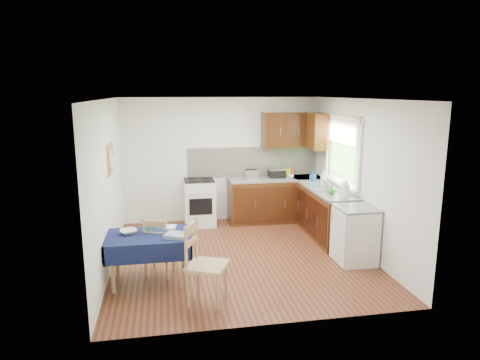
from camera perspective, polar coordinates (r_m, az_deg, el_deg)
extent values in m
plane|color=#4E2214|center=(7.02, 0.05, -10.11)|extent=(4.20, 4.20, 0.00)
cube|color=white|center=(6.52, 0.06, 10.75)|extent=(4.00, 4.20, 0.02)
cube|color=white|center=(8.70, -2.41, 2.72)|extent=(4.00, 0.02, 2.50)
cube|color=white|center=(4.67, 4.66, -5.27)|extent=(4.00, 0.02, 2.50)
cube|color=white|center=(6.61, -17.27, -0.69)|extent=(0.02, 4.20, 2.50)
cube|color=white|center=(7.28, 15.75, 0.50)|extent=(0.02, 4.20, 2.50)
cube|color=#381509|center=(8.78, 4.72, -2.69)|extent=(1.90, 0.60, 0.86)
cube|color=#381509|center=(7.93, 11.42, -4.48)|extent=(0.60, 1.70, 0.86)
cube|color=gray|center=(8.68, 4.77, 0.18)|extent=(1.90, 0.60, 0.04)
cube|color=gray|center=(7.81, 11.55, -1.31)|extent=(0.60, 1.70, 0.04)
cube|color=gray|center=(8.87, 8.83, 0.33)|extent=(0.60, 0.60, 0.04)
cube|color=beige|center=(8.80, 1.81, 2.50)|extent=(2.70, 0.02, 0.60)
cube|color=#381509|center=(8.75, 6.89, 6.66)|extent=(1.20, 0.35, 0.70)
cube|color=#381509|center=(8.49, 10.50, 6.39)|extent=(0.35, 0.50, 0.70)
cube|color=white|center=(8.52, -5.43, -3.02)|extent=(0.60, 0.60, 0.90)
cube|color=black|center=(8.41, -5.48, -0.02)|extent=(0.58, 0.58, 0.02)
cube|color=black|center=(8.22, -5.24, -3.56)|extent=(0.44, 0.01, 0.32)
cube|color=#315523|center=(7.86, 13.54, 3.27)|extent=(0.01, 1.40, 0.85)
cube|color=white|center=(7.78, 13.67, 8.01)|extent=(0.04, 1.48, 0.06)
cube|color=white|center=(7.95, 13.25, -0.65)|extent=(0.04, 1.48, 0.06)
cube|color=#C8B78B|center=(7.79, 13.49, 6.40)|extent=(0.02, 1.36, 0.44)
cube|color=white|center=(6.88, 15.09, -7.22)|extent=(0.55, 0.58, 0.85)
cube|color=gray|center=(6.75, 15.29, -3.64)|extent=(0.58, 0.60, 0.03)
cube|color=tan|center=(6.84, -16.95, 2.71)|extent=(0.02, 0.62, 0.47)
cube|color=#A36E44|center=(6.84, -16.82, 2.72)|extent=(0.01, 0.56, 0.41)
cube|color=white|center=(6.75, -16.82, 2.78)|extent=(0.00, 0.18, 0.24)
cube|color=white|center=(6.97, -16.58, 2.06)|extent=(0.00, 0.15, 0.20)
cube|color=#0F153C|center=(6.04, -12.06, -7.30)|extent=(1.10, 0.73, 0.03)
cube|color=#0F153C|center=(5.72, -12.12, -9.61)|extent=(1.14, 0.02, 0.26)
cube|color=#0F153C|center=(6.43, -11.92, -7.19)|extent=(1.14, 0.02, 0.26)
cube|color=#0F153C|center=(6.12, -17.30, -8.45)|extent=(0.02, 0.77, 0.26)
cube|color=#0F153C|center=(6.08, -6.70, -8.13)|extent=(0.02, 0.77, 0.26)
cylinder|color=tan|center=(5.93, -16.61, -11.45)|extent=(0.05, 0.05, 0.66)
cylinder|color=tan|center=(5.89, -7.36, -11.19)|extent=(0.05, 0.05, 0.66)
cylinder|color=tan|center=(6.46, -16.07, -9.47)|extent=(0.05, 0.05, 0.66)
cylinder|color=tan|center=(6.42, -7.63, -9.22)|extent=(0.05, 0.05, 0.66)
cube|color=tan|center=(6.33, -10.68, -8.77)|extent=(0.50, 0.50, 0.04)
cube|color=tan|center=(6.08, -11.35, -6.43)|extent=(0.34, 0.15, 0.28)
cylinder|color=tan|center=(6.49, -8.80, -10.14)|extent=(0.03, 0.03, 0.42)
cylinder|color=tan|center=(6.59, -11.44, -9.88)|extent=(0.03, 0.03, 0.42)
cylinder|color=tan|center=(6.22, -9.73, -11.19)|extent=(0.03, 0.03, 0.42)
cylinder|color=tan|center=(6.32, -12.48, -10.89)|extent=(0.03, 0.03, 0.42)
cube|color=tan|center=(5.40, -4.40, -11.34)|extent=(0.61, 0.61, 0.04)
cube|color=tan|center=(5.33, -6.51, -7.28)|extent=(0.20, 0.40, 0.33)
cylinder|color=tan|center=(5.29, -3.01, -14.80)|extent=(0.04, 0.04, 0.50)
cylinder|color=tan|center=(5.62, -1.87, -13.15)|extent=(0.04, 0.04, 0.50)
cylinder|color=tan|center=(5.41, -6.95, -14.29)|extent=(0.04, 0.04, 0.50)
cylinder|color=tan|center=(5.72, -5.58, -12.72)|extent=(0.04, 0.04, 0.50)
cube|color=silver|center=(8.51, 1.52, 0.76)|extent=(0.27, 0.16, 0.19)
cube|color=black|center=(8.49, 1.52, 1.44)|extent=(0.23, 0.02, 0.02)
cube|color=black|center=(8.71, 4.91, 0.85)|extent=(0.32, 0.27, 0.15)
cube|color=silver|center=(8.69, 4.92, 1.46)|extent=(0.32, 0.27, 0.03)
cylinder|color=red|center=(8.67, 6.94, 0.99)|extent=(0.05, 0.05, 0.22)
cube|color=yellow|center=(8.84, 6.40, 1.03)|extent=(0.13, 0.09, 0.16)
cube|color=gray|center=(7.70, 11.46, -1.27)|extent=(0.37, 0.28, 0.02)
cylinder|color=white|center=(7.69, 11.48, -0.69)|extent=(0.05, 0.18, 0.18)
cylinder|color=white|center=(7.25, 13.78, -1.44)|extent=(0.16, 0.16, 0.21)
sphere|color=white|center=(7.22, 13.83, -0.49)|extent=(0.10, 0.10, 0.10)
imported|color=white|center=(8.64, 6.83, 0.52)|extent=(0.13, 0.13, 0.09)
imported|color=white|center=(7.98, 11.09, 0.31)|extent=(0.18, 0.18, 0.32)
imported|color=blue|center=(8.43, 9.69, 0.56)|extent=(0.13, 0.13, 0.21)
imported|color=#228024|center=(7.38, 12.11, -1.32)|extent=(0.13, 0.13, 0.16)
imported|color=#F1ECC5|center=(6.14, -14.64, -6.67)|extent=(0.28, 0.28, 0.06)
imported|color=white|center=(6.29, -10.03, -6.21)|extent=(0.20, 0.25, 0.02)
cylinder|color=green|center=(6.14, -11.96, -6.41)|extent=(0.04, 0.04, 0.08)
cube|color=navy|center=(5.85, -8.42, -7.34)|extent=(0.37, 0.34, 0.05)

